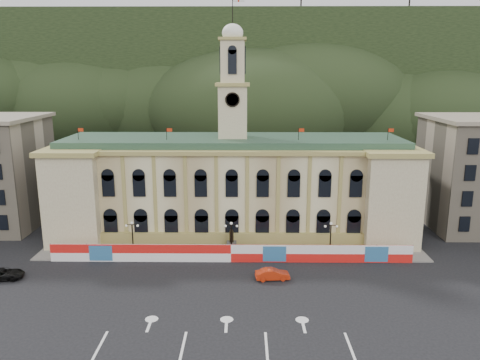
{
  "coord_description": "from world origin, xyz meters",
  "views": [
    {
      "loc": [
        1.88,
        -45.5,
        25.57
      ],
      "look_at": [
        1.22,
        18.0,
        10.96
      ],
      "focal_mm": 35.0,
      "sensor_mm": 36.0,
      "label": 1
    }
  ],
  "objects_px": {
    "statue": "(232,246)",
    "black_suv": "(3,274)",
    "lamp_center": "(231,236)",
    "red_sedan": "(272,274)"
  },
  "relations": [
    {
      "from": "statue",
      "to": "black_suv",
      "type": "relative_size",
      "value": 0.7
    },
    {
      "from": "lamp_center",
      "to": "red_sedan",
      "type": "bearing_deg",
      "value": -54.56
    },
    {
      "from": "lamp_center",
      "to": "red_sedan",
      "type": "distance_m",
      "value": 9.63
    },
    {
      "from": "statue",
      "to": "black_suv",
      "type": "distance_m",
      "value": 30.07
    },
    {
      "from": "red_sedan",
      "to": "black_suv",
      "type": "xyz_separation_m",
      "value": [
        -34.14,
        -0.26,
        -0.01
      ]
    },
    {
      "from": "red_sedan",
      "to": "black_suv",
      "type": "relative_size",
      "value": 0.84
    },
    {
      "from": "red_sedan",
      "to": "black_suv",
      "type": "bearing_deg",
      "value": 84.41
    },
    {
      "from": "statue",
      "to": "red_sedan",
      "type": "relative_size",
      "value": 0.83
    },
    {
      "from": "statue",
      "to": "red_sedan",
      "type": "bearing_deg",
      "value": -57.83
    },
    {
      "from": "black_suv",
      "to": "lamp_center",
      "type": "bearing_deg",
      "value": -83.12
    }
  ]
}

